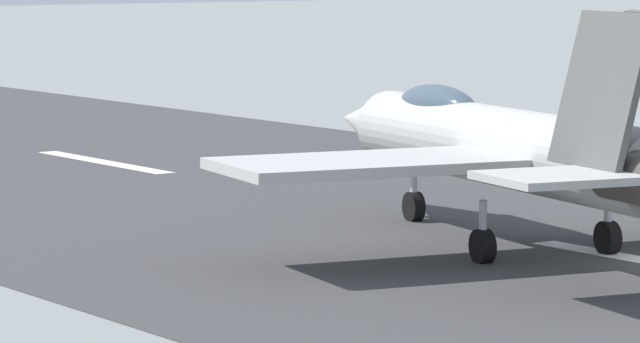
# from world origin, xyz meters

# --- Properties ---
(fighter_jet) EXTENTS (17.21, 14.87, 5.59)m
(fighter_jet) POSITION_xyz_m (4.14, 1.19, 2.39)
(fighter_jet) COLOR #B7B8B4
(fighter_jet) RESTS_ON ground
(crew_person) EXTENTS (0.69, 0.36, 1.70)m
(crew_person) POSITION_xyz_m (17.61, -8.09, 0.85)
(crew_person) COLOR #1E2338
(crew_person) RESTS_ON ground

